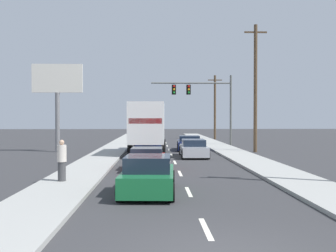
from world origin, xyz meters
TOP-DOWN VIEW (x-y plane):
  - ground_plane at (0.00, 25.00)m, footprint 140.00×140.00m
  - sidewalk_right at (4.76, 20.00)m, footprint 2.42×80.00m
  - sidewalk_left at (-4.76, 20.00)m, footprint 2.42×80.00m
  - lane_markings at (0.00, 24.41)m, footprint 0.14×57.00m
  - box_truck at (-1.74, 22.59)m, footprint 2.81×8.47m
  - car_red at (-1.64, 13.69)m, footprint 2.06×4.20m
  - car_green at (-1.48, 6.62)m, footprint 2.06×4.17m
  - car_navy at (1.69, 26.40)m, footprint 2.19×4.73m
  - car_silver at (1.49, 20.45)m, footprint 1.92×4.62m
  - traffic_signal_mast at (3.05, 32.03)m, footprint 7.94×0.69m
  - utility_pole_mid at (6.78, 24.24)m, footprint 1.80×0.28m
  - utility_pole_far at (6.52, 44.12)m, footprint 1.80×0.28m
  - roadside_billboard at (-9.02, 25.00)m, footprint 4.02×0.36m
  - pedestrian_near_corner at (-5.03, 8.75)m, footprint 0.38×0.38m

SIDE VIEW (x-z plane):
  - ground_plane at x=0.00m, z-range 0.00..0.00m
  - lane_markings at x=0.00m, z-range 0.00..0.01m
  - sidewalk_right at x=4.76m, z-range 0.00..0.14m
  - sidewalk_left at x=-4.76m, z-range 0.00..0.14m
  - car_red at x=-1.64m, z-range -0.05..1.10m
  - car_navy at x=1.69m, z-range -0.05..1.18m
  - car_silver at x=1.49m, z-range -0.04..1.18m
  - car_green at x=-1.48m, z-range -0.06..1.31m
  - pedestrian_near_corner at x=-5.03m, z-range 0.14..1.82m
  - box_truck at x=-1.74m, z-range 0.24..4.05m
  - utility_pole_far at x=6.52m, z-range 0.14..8.34m
  - traffic_signal_mast at x=3.05m, z-range 1.52..8.47m
  - roadside_billboard at x=-9.02m, z-range 1.50..8.54m
  - utility_pole_mid at x=6.78m, z-range 0.14..10.27m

